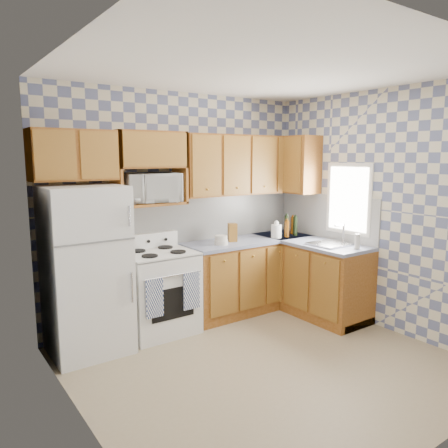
% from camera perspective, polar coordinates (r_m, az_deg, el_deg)
% --- Properties ---
extents(floor, '(3.40, 3.40, 0.00)m').
position_cam_1_polar(floor, '(4.40, 5.36, -17.65)').
color(floor, '#8B795A').
rests_on(floor, ground).
extents(back_wall, '(3.40, 0.02, 2.70)m').
position_cam_1_polar(back_wall, '(5.29, -5.77, 2.18)').
color(back_wall, slate).
rests_on(back_wall, ground).
extents(right_wall, '(0.02, 3.20, 2.70)m').
position_cam_1_polar(right_wall, '(5.25, 19.84, 1.65)').
color(right_wall, slate).
rests_on(right_wall, ground).
extents(backsplash_back, '(2.60, 0.02, 0.56)m').
position_cam_1_polar(backsplash_back, '(5.50, -2.07, 0.91)').
color(backsplash_back, silver).
rests_on(backsplash_back, back_wall).
extents(backsplash_right, '(0.02, 1.60, 0.56)m').
position_cam_1_polar(backsplash_right, '(5.75, 13.18, 1.02)').
color(backsplash_right, silver).
rests_on(backsplash_right, right_wall).
extents(refrigerator, '(0.75, 0.70, 1.68)m').
position_cam_1_polar(refrigerator, '(4.56, -17.58, -5.79)').
color(refrigerator, white).
rests_on(refrigerator, floor).
extents(stove_body, '(0.76, 0.65, 0.90)m').
position_cam_1_polar(stove_body, '(4.98, -8.51, -8.90)').
color(stove_body, white).
rests_on(stove_body, floor).
extents(cooktop, '(0.76, 0.65, 0.02)m').
position_cam_1_polar(cooktop, '(4.86, -8.63, -3.79)').
color(cooktop, silver).
rests_on(cooktop, stove_body).
extents(backguard, '(0.76, 0.08, 0.17)m').
position_cam_1_polar(backguard, '(5.08, -10.05, -2.17)').
color(backguard, white).
rests_on(backguard, cooktop).
extents(dish_towel_left, '(0.19, 0.02, 0.41)m').
position_cam_1_polar(dish_towel_left, '(4.57, -9.07, -9.55)').
color(dish_towel_left, navy).
rests_on(dish_towel_left, stove_body).
extents(dish_towel_right, '(0.19, 0.02, 0.41)m').
position_cam_1_polar(dish_towel_right, '(4.76, -4.29, -8.68)').
color(dish_towel_right, navy).
rests_on(dish_towel_right, stove_body).
extents(base_cabinets_back, '(1.75, 0.60, 0.88)m').
position_cam_1_polar(base_cabinets_back, '(5.67, 3.21, -6.71)').
color(base_cabinets_back, brown).
rests_on(base_cabinets_back, floor).
extents(base_cabinets_right, '(0.60, 1.60, 0.88)m').
position_cam_1_polar(base_cabinets_right, '(5.69, 10.95, -6.80)').
color(base_cabinets_right, brown).
rests_on(base_cabinets_right, floor).
extents(countertop_back, '(1.77, 0.63, 0.04)m').
position_cam_1_polar(countertop_back, '(5.56, 3.29, -2.15)').
color(countertop_back, slate).
rests_on(countertop_back, base_cabinets_back).
extents(countertop_right, '(0.63, 1.60, 0.04)m').
position_cam_1_polar(countertop_right, '(5.58, 11.06, -2.26)').
color(countertop_right, slate).
rests_on(countertop_right, base_cabinets_right).
extents(upper_cabinets_back, '(1.75, 0.33, 0.74)m').
position_cam_1_polar(upper_cabinets_back, '(5.57, 2.47, 7.71)').
color(upper_cabinets_back, brown).
rests_on(upper_cabinets_back, back_wall).
extents(upper_cabinets_fridge, '(0.82, 0.33, 0.50)m').
position_cam_1_polar(upper_cabinets_fridge, '(4.59, -19.14, 8.49)').
color(upper_cabinets_fridge, brown).
rests_on(upper_cabinets_fridge, back_wall).
extents(upper_cabinets_right, '(0.33, 0.70, 0.74)m').
position_cam_1_polar(upper_cabinets_right, '(5.90, 9.10, 7.67)').
color(upper_cabinets_right, brown).
rests_on(upper_cabinets_right, right_wall).
extents(microwave_shelf, '(0.80, 0.33, 0.03)m').
position_cam_1_polar(microwave_shelf, '(4.92, -9.61, 2.60)').
color(microwave_shelf, brown).
rests_on(microwave_shelf, back_wall).
extents(microwave, '(0.65, 0.49, 0.33)m').
position_cam_1_polar(microwave, '(4.94, -9.38, 4.70)').
color(microwave, white).
rests_on(microwave, microwave_shelf).
extents(sink, '(0.48, 0.40, 0.03)m').
position_cam_1_polar(sink, '(5.35, 13.81, -2.56)').
color(sink, '#B7B7BC').
rests_on(sink, countertop_right).
extents(window, '(0.02, 0.66, 0.86)m').
position_cam_1_polar(window, '(5.49, 15.97, 3.18)').
color(window, silver).
rests_on(window, right_wall).
extents(bottle_0, '(0.06, 0.06, 0.27)m').
position_cam_1_polar(bottle_0, '(5.82, 8.17, -0.19)').
color(bottle_0, black).
rests_on(bottle_0, countertop_back).
extents(bottle_1, '(0.06, 0.06, 0.25)m').
position_cam_1_polar(bottle_1, '(5.84, 9.28, -0.27)').
color(bottle_1, black).
rests_on(bottle_1, countertop_back).
extents(bottle_2, '(0.06, 0.06, 0.23)m').
position_cam_1_polar(bottle_2, '(5.95, 8.95, -0.18)').
color(bottle_2, '#5A2D08').
rests_on(bottle_2, countertop_back).
extents(bottle_3, '(0.06, 0.06, 0.22)m').
position_cam_1_polar(bottle_3, '(5.72, 8.20, -0.63)').
color(bottle_3, '#5A2D08').
rests_on(bottle_3, countertop_back).
extents(knife_block, '(0.13, 0.13, 0.23)m').
position_cam_1_polar(knife_block, '(5.36, 1.11, -1.11)').
color(knife_block, brown).
rests_on(knife_block, countertop_back).
extents(electric_kettle, '(0.14, 0.14, 0.17)m').
position_cam_1_polar(electric_kettle, '(5.65, 6.84, -0.94)').
color(electric_kettle, white).
rests_on(electric_kettle, countertop_back).
extents(food_containers, '(0.16, 0.16, 0.11)m').
position_cam_1_polar(food_containers, '(5.19, -0.38, -2.10)').
color(food_containers, silver).
rests_on(food_containers, countertop_back).
extents(soap_bottle, '(0.06, 0.06, 0.17)m').
position_cam_1_polar(soap_bottle, '(5.17, 17.01, -2.19)').
color(soap_bottle, silver).
rests_on(soap_bottle, countertop_right).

